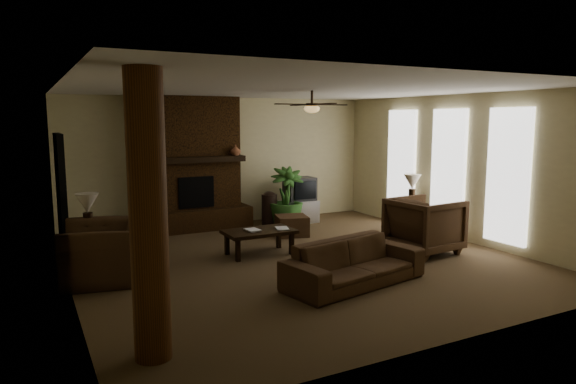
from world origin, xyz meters
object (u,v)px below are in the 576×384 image
armchair_right (425,223)px  lamp_right (412,184)px  coffee_table (259,233)px  side_table_right (413,219)px  log_column (148,218)px  side_table_left (94,253)px  sofa (354,256)px  tv_stand (298,211)px  floor_plant (287,210)px  floor_vase (269,206)px  ottoman (292,226)px  lamp_left (87,206)px  armchair_left (103,242)px

armchair_right → lamp_right: size_ratio=1.65×
coffee_table → side_table_right: size_ratio=2.18×
armchair_right → log_column: bearing=104.5°
log_column → side_table_left: size_ratio=5.09×
log_column → side_table_right: log_column is taller
sofa → tv_stand: size_ratio=2.51×
log_column → side_table_left: (-0.13, 3.41, -1.12)m
log_column → sofa: bearing=17.6°
floor_plant → side_table_right: bearing=-38.7°
coffee_table → floor_vase: floor_vase is taller
ottoman → side_table_right: 2.54m
tv_stand → side_table_right: side_table_right is taller
armchair_right → tv_stand: 3.46m
tv_stand → coffee_table: bearing=-129.8°
coffee_table → side_table_left: 2.68m
floor_plant → side_table_left: (-4.14, -1.49, -0.09)m
sofa → armchair_right: bearing=11.5°
side_table_left → floor_vase: bearing=24.4°
lamp_left → armchair_right: bearing=-17.1°
side_table_left → lamp_left: size_ratio=0.85×
lamp_left → lamp_right: bearing=-1.7°
floor_vase → lamp_left: 4.29m
floor_vase → armchair_right: bearing=-66.9°
side_table_left → lamp_left: lamp_left is taller
armchair_left → armchair_right: 5.30m
log_column → tv_stand: size_ratio=3.29×
armchair_right → tv_stand: bearing=6.0°
log_column → side_table_right: 6.99m
armchair_left → ottoman: armchair_left is taller
armchair_right → coffee_table: size_ratio=0.90×
armchair_left → coffee_table: size_ratio=1.06×
sofa → floor_plant: 4.05m
floor_plant → side_table_right: (2.09, -1.68, -0.09)m
ottoman → coffee_table: bearing=-138.8°
tv_stand → side_table_left: bearing=-156.3°
log_column → armchair_left: bearing=91.2°
coffee_table → side_table_right: 3.57m
floor_vase → ottoman: bearing=-90.0°
lamp_left → side_table_right: 6.33m
sofa → ottoman: bearing=66.8°
ottoman → lamp_right: size_ratio=0.92×
tv_stand → sofa: bearing=-106.2°
floor_vase → lamp_left: bearing=-156.6°
armchair_left → ottoman: size_ratio=2.13×
lamp_left → side_table_right: (6.28, -0.25, -0.73)m
tv_stand → side_table_right: bearing=-48.4°
tv_stand → floor_vase: (-0.75, -0.05, 0.18)m
sofa → lamp_right: (3.05, 2.31, 0.58)m
side_table_left → side_table_right: size_ratio=1.00×
tv_stand → lamp_left: (-4.65, -1.74, 0.75)m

